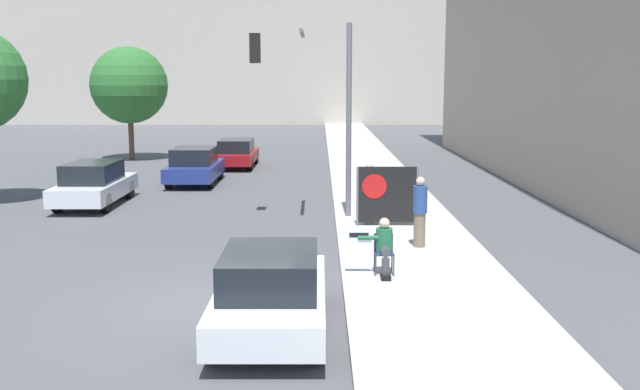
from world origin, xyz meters
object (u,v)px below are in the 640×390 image
object	(u,v)px
seated_protester	(386,245)
pedestrian_behind	(372,193)
street_tree_midblock	(133,85)
protest_banner	(390,195)
car_on_road_distant	(240,153)
car_on_road_midblock	(198,166)
jogger_on_sidewalk	(423,211)
car_on_road_nearest	(98,184)
parked_car_curbside	(274,291)
traffic_light_pole	(317,87)

from	to	relation	value
seated_protester	pedestrian_behind	bearing A→B (deg)	92.70
street_tree_midblock	seated_protester	bearing A→B (deg)	-63.99
protest_banner	car_on_road_distant	world-z (taller)	protest_banner
pedestrian_behind	car_on_road_midblock	xyz separation A→B (m)	(-6.43, 8.87, -0.30)
car_on_road_distant	street_tree_midblock	xyz separation A→B (m)	(-5.90, 3.18, 3.20)
jogger_on_sidewalk	car_on_road_midblock	size ratio (longest dim) A/B	0.40
car_on_road_distant	street_tree_midblock	size ratio (longest dim) A/B	0.78
car_on_road_nearest	jogger_on_sidewalk	bearing A→B (deg)	-33.63
car_on_road_midblock	car_on_road_distant	bearing A→B (deg)	79.59
pedestrian_behind	parked_car_curbside	bearing A→B (deg)	-127.69
jogger_on_sidewalk	protest_banner	bearing A→B (deg)	-115.98
car_on_road_midblock	car_on_road_nearest	bearing A→B (deg)	-116.32
traffic_light_pole	seated_protester	bearing A→B (deg)	-77.04
protest_banner	parked_car_curbside	size ratio (longest dim) A/B	0.41
traffic_light_pole	parked_car_curbside	xyz separation A→B (m)	(-0.63, -9.51, -3.24)
seated_protester	protest_banner	distance (m)	5.09
jogger_on_sidewalk	car_on_road_distant	size ratio (longest dim) A/B	0.37
parked_car_curbside	car_on_road_distant	distance (m)	23.06
pedestrian_behind	street_tree_midblock	world-z (taller)	street_tree_midblock
protest_banner	car_on_road_distant	size ratio (longest dim) A/B	0.37
seated_protester	car_on_road_midblock	world-z (taller)	car_on_road_midblock
jogger_on_sidewalk	traffic_light_pole	xyz separation A→B (m)	(-2.60, 3.98, 2.92)
protest_banner	car_on_road_distant	distance (m)	15.90
protest_banner	car_on_road_midblock	xyz separation A→B (m)	(-6.91, 9.13, -0.29)
protest_banner	parked_car_curbside	bearing A→B (deg)	-108.26
jogger_on_sidewalk	protest_banner	size ratio (longest dim) A/B	1.00
parked_car_curbside	car_on_road_midblock	bearing A→B (deg)	103.87
street_tree_midblock	protest_banner	bearing A→B (deg)	-56.76
traffic_light_pole	car_on_road_midblock	xyz separation A→B (m)	(-4.87, 7.68, -3.21)
seated_protester	car_on_road_nearest	size ratio (longest dim) A/B	0.26
car_on_road_distant	car_on_road_nearest	bearing A→B (deg)	-108.27
jogger_on_sidewalk	car_on_road_nearest	distance (m)	11.97
parked_car_curbside	street_tree_midblock	xyz separation A→B (m)	(-9.11, 26.02, 3.18)
jogger_on_sidewalk	car_on_road_midblock	world-z (taller)	jogger_on_sidewalk
jogger_on_sidewalk	pedestrian_behind	world-z (taller)	pedestrian_behind
protest_banner	car_on_road_nearest	world-z (taller)	protest_banner
protest_banner	traffic_light_pole	world-z (taller)	traffic_light_pole
pedestrian_behind	parked_car_curbside	xyz separation A→B (m)	(-2.19, -8.32, -0.33)
jogger_on_sidewalk	parked_car_curbside	distance (m)	6.41
car_on_road_nearest	car_on_road_distant	bearing A→B (deg)	71.73
seated_protester	car_on_road_nearest	bearing A→B (deg)	137.49
jogger_on_sidewalk	pedestrian_behind	bearing A→B (deg)	-108.12
jogger_on_sidewalk	car_on_road_nearest	size ratio (longest dim) A/B	0.38
traffic_light_pole	car_on_road_nearest	bearing A→B (deg)	160.22
street_tree_midblock	traffic_light_pole	bearing A→B (deg)	-59.48
pedestrian_behind	protest_banner	size ratio (longest dim) A/B	1.01
jogger_on_sidewalk	car_on_road_nearest	bearing A→B (deg)	-72.20
car_on_road_distant	protest_banner	bearing A→B (deg)	-68.34
parked_car_curbside	street_tree_midblock	distance (m)	27.75
car_on_road_nearest	car_on_road_midblock	world-z (taller)	car_on_road_midblock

